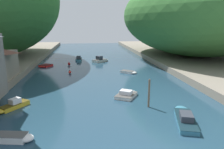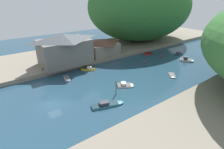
# 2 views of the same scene
# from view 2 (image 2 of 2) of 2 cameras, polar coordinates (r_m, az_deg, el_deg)

# --- Properties ---
(water_surface) EXTENTS (130.00, 130.00, 0.00)m
(water_surface) POSITION_cam_2_polar(r_m,az_deg,el_deg) (51.77, 14.46, 1.85)
(water_surface) COLOR #234256
(water_surface) RESTS_ON ground
(left_bank) EXTENTS (22.00, 120.00, 1.12)m
(left_bank) POSITION_cam_2_polar(r_m,az_deg,el_deg) (68.53, -0.96, 8.74)
(left_bank) COLOR gray
(left_bank) RESTS_ON ground
(hillside_left) EXTENTS (33.89, 47.44, 27.17)m
(hillside_left) POSITION_cam_2_polar(r_m,az_deg,el_deg) (78.04, 9.80, 20.93)
(hillside_left) COLOR #2D662D
(hillside_left) RESTS_ON left_bank
(waterfront_building) EXTENTS (10.21, 14.53, 8.52)m
(waterfront_building) POSITION_cam_2_polar(r_m,az_deg,el_deg) (51.44, -15.27, 8.10)
(waterfront_building) COLOR slate
(waterfront_building) RESTS_ON left_bank
(boathouse_shed) EXTENTS (8.38, 10.43, 5.17)m
(boathouse_shed) POSITION_cam_2_polar(r_m,az_deg,el_deg) (58.32, -3.19, 9.12)
(boathouse_shed) COLOR gray
(boathouse_shed) RESTS_ON left_bank
(boat_cabin_cruiser) EXTENTS (3.29, 1.65, 0.58)m
(boat_cabin_cruiser) POSITION_cam_2_polar(r_m,az_deg,el_deg) (44.92, -14.39, -1.35)
(boat_cabin_cruiser) COLOR white
(boat_cabin_cruiser) RESTS_ON water_surface
(boat_far_upstream) EXTENTS (1.54, 4.65, 1.08)m
(boat_far_upstream) POSITION_cam_2_polar(r_m,az_deg,el_deg) (66.22, 21.03, 6.29)
(boat_far_upstream) COLOR teal
(boat_far_upstream) RESTS_ON water_surface
(boat_white_cruiser) EXTENTS (3.26, 3.63, 0.40)m
(boat_white_cruiser) POSITION_cam_2_polar(r_m,az_deg,el_deg) (64.04, 11.48, 6.74)
(boat_white_cruiser) COLOR red
(boat_white_cruiser) RESTS_ON water_surface
(boat_navy_launch) EXTENTS (4.49, 4.02, 1.49)m
(boat_navy_launch) POSITION_cam_2_polar(r_m,az_deg,el_deg) (60.58, 23.29, 4.39)
(boat_navy_launch) COLOR silver
(boat_navy_launch) RESTS_ON water_surface
(boat_near_quay) EXTENTS (3.69, 4.31, 0.92)m
(boat_near_quay) POSITION_cam_2_polar(r_m,az_deg,el_deg) (40.75, 4.42, -3.41)
(boat_near_quay) COLOR silver
(boat_near_quay) RESTS_ON water_surface
(boat_far_right_bank) EXTENTS (3.29, 3.09, 0.42)m
(boat_far_right_bank) POSITION_cam_2_polar(r_m,az_deg,el_deg) (47.97, 19.02, -0.36)
(boat_far_right_bank) COLOR white
(boat_far_right_bank) RESTS_ON water_surface
(boat_moored_right) EXTENTS (3.37, 6.56, 1.02)m
(boat_moored_right) POSITION_cam_2_polar(r_m,az_deg,el_deg) (33.87, -1.32, -9.69)
(boat_moored_right) COLOR teal
(boat_moored_right) RESTS_ON water_surface
(boat_red_skiff) EXTENTS (3.29, 3.97, 1.07)m
(boat_red_skiff) POSITION_cam_2_polar(r_m,az_deg,el_deg) (49.52, -7.94, 1.77)
(boat_red_skiff) COLOR gold
(boat_red_skiff) RESTS_ON water_surface
(mooring_post_second) EXTENTS (0.22, 0.22, 3.25)m
(mooring_post_second) POSITION_cam_2_polar(r_m,az_deg,el_deg) (36.77, 1.34, -4.26)
(mooring_post_second) COLOR brown
(mooring_post_second) RESTS_ON water_surface
(channel_buoy_near) EXTENTS (0.51, 0.51, 0.77)m
(channel_buoy_near) POSITION_cam_2_polar(r_m,az_deg,el_deg) (55.10, 10.45, 3.98)
(channel_buoy_near) COLOR red
(channel_buoy_near) RESTS_ON water_surface
(channel_buoy_far) EXTENTS (0.57, 0.57, 0.85)m
(channel_buoy_far) POSITION_cam_2_polar(r_m,az_deg,el_deg) (61.64, 15.62, 5.74)
(channel_buoy_far) COLOR red
(channel_buoy_far) RESTS_ON water_surface
(person_on_quay) EXTENTS (0.29, 0.41, 1.69)m
(person_on_quay) POSITION_cam_2_polar(r_m,az_deg,el_deg) (55.18, -3.19, 6.37)
(person_on_quay) COLOR #282D3D
(person_on_quay) RESTS_ON left_bank
(person_by_boathouse) EXTENTS (0.24, 0.39, 1.69)m
(person_by_boathouse) POSITION_cam_2_polar(r_m,az_deg,el_deg) (49.27, -21.92, 2.25)
(person_by_boathouse) COLOR #282D3D
(person_by_boathouse) RESTS_ON left_bank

